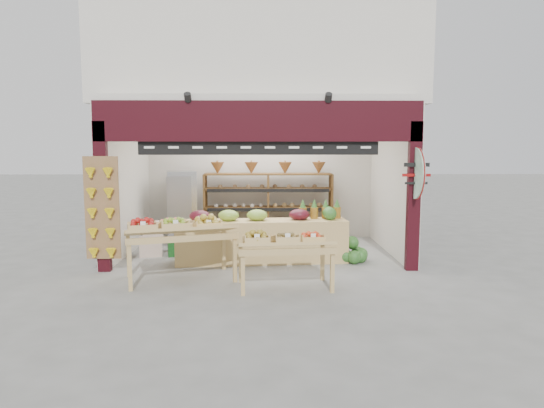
{
  "coord_description": "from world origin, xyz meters",
  "views": [
    {
      "loc": [
        0.11,
        -9.55,
        2.21
      ],
      "look_at": [
        0.25,
        -0.2,
        1.1
      ],
      "focal_mm": 32.0,
      "sensor_mm": 36.0,
      "label": 1
    }
  ],
  "objects_px": {
    "refrigerator": "(182,207)",
    "cardboard_stack": "(163,242)",
    "watermelon_pile": "(351,252)",
    "mid_counter": "(261,239)",
    "display_table_right": "(281,241)",
    "back_shelving": "(268,194)",
    "display_table_left": "(172,228)"
  },
  "relations": [
    {
      "from": "refrigerator",
      "to": "cardboard_stack",
      "type": "distance_m",
      "value": 1.47
    },
    {
      "from": "refrigerator",
      "to": "watermelon_pile",
      "type": "relative_size",
      "value": 2.44
    },
    {
      "from": "refrigerator",
      "to": "watermelon_pile",
      "type": "xyz_separation_m",
      "value": [
        3.59,
        -1.97,
        -0.65
      ]
    },
    {
      "from": "cardboard_stack",
      "to": "mid_counter",
      "type": "xyz_separation_m",
      "value": [
        2.03,
        -0.66,
        0.19
      ]
    },
    {
      "from": "cardboard_stack",
      "to": "display_table_right",
      "type": "height_order",
      "value": "display_table_right"
    },
    {
      "from": "back_shelving",
      "to": "cardboard_stack",
      "type": "height_order",
      "value": "back_shelving"
    },
    {
      "from": "back_shelving",
      "to": "refrigerator",
      "type": "bearing_deg",
      "value": -175.2
    },
    {
      "from": "refrigerator",
      "to": "cardboard_stack",
      "type": "xyz_separation_m",
      "value": [
        -0.17,
        -1.35,
        -0.57
      ]
    },
    {
      "from": "cardboard_stack",
      "to": "mid_counter",
      "type": "relative_size",
      "value": 0.32
    },
    {
      "from": "mid_counter",
      "to": "watermelon_pile",
      "type": "height_order",
      "value": "mid_counter"
    },
    {
      "from": "watermelon_pile",
      "to": "display_table_left",
      "type": "bearing_deg",
      "value": -158.62
    },
    {
      "from": "mid_counter",
      "to": "display_table_left",
      "type": "relative_size",
      "value": 1.66
    },
    {
      "from": "display_table_left",
      "to": "display_table_right",
      "type": "distance_m",
      "value": 1.85
    },
    {
      "from": "display_table_right",
      "to": "watermelon_pile",
      "type": "xyz_separation_m",
      "value": [
        1.41,
        1.72,
        -0.55
      ]
    },
    {
      "from": "watermelon_pile",
      "to": "back_shelving",
      "type": "bearing_deg",
      "value": 126.58
    },
    {
      "from": "back_shelving",
      "to": "display_table_left",
      "type": "xyz_separation_m",
      "value": [
        -1.61,
        -3.39,
        -0.25
      ]
    },
    {
      "from": "display_table_left",
      "to": "refrigerator",
      "type": "bearing_deg",
      "value": 96.91
    },
    {
      "from": "back_shelving",
      "to": "cardboard_stack",
      "type": "relative_size",
      "value": 2.84
    },
    {
      "from": "display_table_left",
      "to": "mid_counter",
      "type": "bearing_deg",
      "value": 39.75
    },
    {
      "from": "refrigerator",
      "to": "display_table_left",
      "type": "relative_size",
      "value": 0.84
    },
    {
      "from": "refrigerator",
      "to": "display_table_left",
      "type": "bearing_deg",
      "value": -96.08
    },
    {
      "from": "back_shelving",
      "to": "display_table_right",
      "type": "relative_size",
      "value": 1.95
    },
    {
      "from": "refrigerator",
      "to": "mid_counter",
      "type": "height_order",
      "value": "refrigerator"
    },
    {
      "from": "display_table_right",
      "to": "mid_counter",
      "type": "bearing_deg",
      "value": 100.71
    },
    {
      "from": "watermelon_pile",
      "to": "refrigerator",
      "type": "bearing_deg",
      "value": 151.22
    },
    {
      "from": "mid_counter",
      "to": "display_table_right",
      "type": "height_order",
      "value": "mid_counter"
    },
    {
      "from": "display_table_right",
      "to": "back_shelving",
      "type": "bearing_deg",
      "value": 92.58
    },
    {
      "from": "refrigerator",
      "to": "display_table_right",
      "type": "xyz_separation_m",
      "value": [
        2.18,
        -3.7,
        -0.1
      ]
    },
    {
      "from": "cardboard_stack",
      "to": "back_shelving",
      "type": "bearing_deg",
      "value": 34.87
    },
    {
      "from": "cardboard_stack",
      "to": "display_table_left",
      "type": "distance_m",
      "value": 2.06
    },
    {
      "from": "cardboard_stack",
      "to": "refrigerator",
      "type": "bearing_deg",
      "value": 82.89
    },
    {
      "from": "watermelon_pile",
      "to": "cardboard_stack",
      "type": "bearing_deg",
      "value": 170.52
    }
  ]
}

